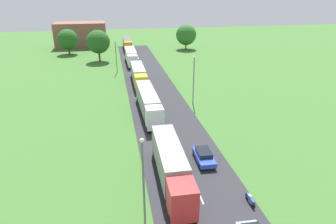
{
  "coord_description": "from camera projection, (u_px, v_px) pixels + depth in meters",
  "views": [
    {
      "loc": [
        -7.62,
        -11.37,
        19.15
      ],
      "look_at": [
        -0.1,
        27.96,
        2.35
      ],
      "focal_mm": 32.03,
      "sensor_mm": 36.0,
      "label": 1
    }
  ],
  "objects": [
    {
      "name": "distant_building",
      "position": [
        81.0,
        35.0,
        101.92
      ],
      "size": [
        16.78,
        8.79,
        8.07
      ],
      "primitive_type": "cube",
      "color": "brown",
      "rests_on": "ground"
    },
    {
      "name": "lamppost_second",
      "position": [
        194.0,
        78.0,
        51.12
      ],
      "size": [
        0.36,
        0.36,
        8.53
      ],
      "color": "slate",
      "rests_on": "ground"
    },
    {
      "name": "truck_lead",
      "position": [
        171.0,
        165.0,
        30.75
      ],
      "size": [
        2.73,
        12.95,
        3.8
      ],
      "color": "red",
      "rests_on": "road"
    },
    {
      "name": "truck_fifth",
      "position": [
        127.0,
        44.0,
        97.22
      ],
      "size": [
        2.66,
        12.95,
        3.46
      ],
      "color": "orange",
      "rests_on": "road"
    },
    {
      "name": "car_second",
      "position": [
        204.0,
        156.0,
        35.17
      ],
      "size": [
        2.03,
        4.34,
        1.38
      ],
      "color": "blue",
      "rests_on": "road"
    },
    {
      "name": "lane_marking_centre",
      "position": [
        178.0,
        147.0,
        38.67
      ],
      "size": [
        0.16,
        122.63,
        0.01
      ],
      "color": "white",
      "rests_on": "road"
    },
    {
      "name": "tree_pine",
      "position": [
        98.0,
        42.0,
        80.8
      ],
      "size": [
        6.26,
        6.26,
        8.53
      ],
      "color": "#513823",
      "rests_on": "ground"
    },
    {
      "name": "tree_oak",
      "position": [
        68.0,
        39.0,
        89.96
      ],
      "size": [
        6.01,
        6.01,
        7.54
      ],
      "color": "#513823",
      "rests_on": "ground"
    },
    {
      "name": "road",
      "position": [
        173.0,
        137.0,
        41.2
      ],
      "size": [
        10.0,
        140.0,
        0.06
      ],
      "primitive_type": "cube",
      "color": "#2B2B30",
      "rests_on": "ground"
    },
    {
      "name": "truck_third",
      "position": [
        139.0,
        74.0,
        63.03
      ],
      "size": [
        2.6,
        13.33,
        3.5
      ],
      "color": "yellow",
      "rests_on": "road"
    },
    {
      "name": "tree_maple",
      "position": [
        186.0,
        35.0,
        97.35
      ],
      "size": [
        6.59,
        6.59,
        7.98
      ],
      "color": "#513823",
      "rests_on": "ground"
    },
    {
      "name": "lamppost_lead",
      "position": [
        143.0,
        182.0,
        23.75
      ],
      "size": [
        0.36,
        0.36,
        8.75
      ],
      "color": "slate",
      "rests_on": "ground"
    },
    {
      "name": "lamppost_third",
      "position": [
        116.0,
        55.0,
        70.22
      ],
      "size": [
        0.36,
        0.36,
        7.82
      ],
      "color": "slate",
      "rests_on": "ground"
    },
    {
      "name": "truck_second",
      "position": [
        148.0,
        102.0,
        47.76
      ],
      "size": [
        2.64,
        14.48,
        3.65
      ],
      "color": "white",
      "rests_on": "road"
    },
    {
      "name": "truck_fourth",
      "position": [
        131.0,
        56.0,
        79.58
      ],
      "size": [
        2.52,
        12.51,
        3.62
      ],
      "color": "white",
      "rests_on": "road"
    },
    {
      "name": "motorcycle_courier",
      "position": [
        250.0,
        199.0,
        28.36
      ],
      "size": [
        0.28,
        1.94,
        0.91
      ],
      "color": "black",
      "rests_on": "road"
    }
  ]
}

